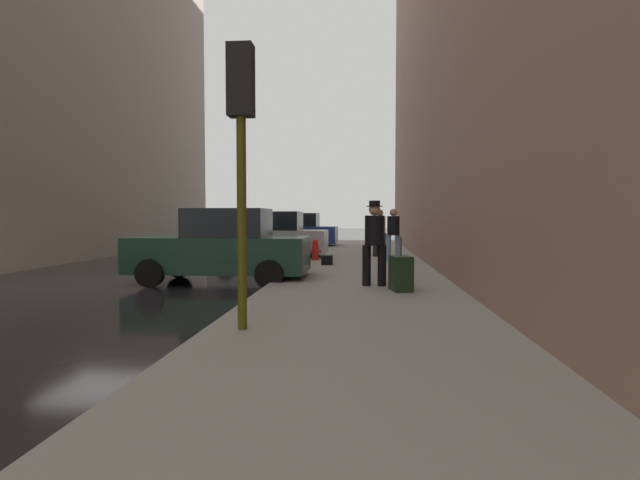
% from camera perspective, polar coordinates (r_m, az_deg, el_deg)
% --- Properties ---
extents(ground_plane, '(120.00, 120.00, 0.00)m').
position_cam_1_polar(ground_plane, '(12.79, -23.36, -4.71)').
color(ground_plane, black).
extents(sidewalk, '(4.00, 40.00, 0.15)m').
position_cam_1_polar(sidewalk, '(11.26, 4.72, -5.09)').
color(sidewalk, gray).
rests_on(sidewalk, ground_plane).
extents(parked_dark_green_sedan, '(4.21, 2.08, 1.79)m').
position_cam_1_polar(parked_dark_green_sedan, '(12.26, -11.13, -0.86)').
color(parked_dark_green_sedan, '#193828').
rests_on(parked_dark_green_sedan, ground_plane).
extents(parked_silver_sedan, '(4.23, 2.12, 1.79)m').
position_cam_1_polar(parked_silver_sedan, '(18.46, -5.65, 0.33)').
color(parked_silver_sedan, '#B7BABF').
rests_on(parked_silver_sedan, ground_plane).
extents(parked_blue_sedan, '(4.25, 2.16, 1.79)m').
position_cam_1_polar(parked_blue_sedan, '(25.57, -2.68, 0.98)').
color(parked_blue_sedan, navy).
rests_on(parked_blue_sedan, ground_plane).
extents(fire_hydrant, '(0.42, 0.22, 0.70)m').
position_cam_1_polar(fire_hydrant, '(16.65, -0.54, -1.12)').
color(fire_hydrant, red).
rests_on(fire_hydrant, sidewalk).
extents(traffic_light, '(0.32, 0.32, 3.60)m').
position_cam_1_polar(traffic_light, '(6.53, -9.00, 12.95)').
color(traffic_light, '#514C0F').
rests_on(traffic_light, sidewalk).
extents(pedestrian_with_fedora, '(0.51, 0.42, 1.78)m').
position_cam_1_polar(pedestrian_with_fedora, '(10.45, 6.24, 0.15)').
color(pedestrian_with_fedora, black).
rests_on(pedestrian_with_fedora, sidewalk).
extents(pedestrian_in_tan_coat, '(0.51, 0.43, 1.71)m').
position_cam_1_polar(pedestrian_in_tan_coat, '(18.24, 6.86, 1.10)').
color(pedestrian_in_tan_coat, black).
rests_on(pedestrian_in_tan_coat, sidewalk).
extents(pedestrian_in_jeans, '(0.52, 0.45, 1.71)m').
position_cam_1_polar(pedestrian_in_jeans, '(16.40, 8.38, 0.92)').
color(pedestrian_in_jeans, '#728CB2').
rests_on(pedestrian_in_jeans, sidewalk).
extents(rolling_suitcase, '(0.46, 0.62, 1.04)m').
position_cam_1_polar(rolling_suitcase, '(9.85, 9.23, -3.79)').
color(rolling_suitcase, black).
rests_on(rolling_suitcase, sidewalk).
extents(duffel_bag, '(0.32, 0.44, 0.28)m').
position_cam_1_polar(duffel_bag, '(15.12, 0.82, -2.29)').
color(duffel_bag, black).
rests_on(duffel_bag, sidewalk).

